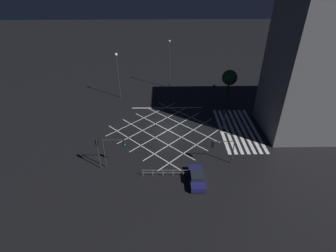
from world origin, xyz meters
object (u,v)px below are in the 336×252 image
at_px(traffic_light_se_cross, 206,91).
at_px(traffic_light_nw_main, 98,148).
at_px(waiting_car, 197,177).
at_px(street_lamp_east, 293,100).
at_px(street_lamp_west, 169,60).
at_px(street_tree_near, 230,78).
at_px(street_lamp_far, 117,66).
at_px(traffic_light_nw_cross, 115,147).
at_px(traffic_light_median_south, 225,115).
at_px(traffic_light_se_main, 214,91).
at_px(traffic_light_sw_cross, 222,147).

bearing_deg(traffic_light_se_cross, traffic_light_nw_main, 46.45).
height_order(traffic_light_se_cross, waiting_car, traffic_light_se_cross).
distance_m(street_lamp_east, street_lamp_west, 26.09).
distance_m(traffic_light_nw_main, street_tree_near, 29.53).
relative_size(street_lamp_east, street_lamp_far, 1.01).
xyz_separation_m(traffic_light_nw_main, street_lamp_far, (21.38, 0.30, 3.23)).
distance_m(traffic_light_nw_cross, street_lamp_east, 25.33).
bearing_deg(traffic_light_nw_cross, street_tree_near, 47.43).
height_order(traffic_light_nw_main, waiting_car, traffic_light_nw_main).
bearing_deg(street_tree_near, traffic_light_median_south, 164.84).
distance_m(traffic_light_se_main, traffic_light_sw_cross, 16.69).
bearing_deg(traffic_light_se_main, street_lamp_east, 39.45).
bearing_deg(traffic_light_se_main, traffic_light_sw_cross, -6.06).
bearing_deg(traffic_light_se_cross, street_lamp_west, -54.58).
bearing_deg(street_lamp_east, traffic_light_sw_cross, 117.77).
bearing_deg(traffic_light_se_main, street_lamp_west, -139.00).
xyz_separation_m(traffic_light_median_south, street_tree_near, (11.85, -3.21, 1.44)).
xyz_separation_m(traffic_light_se_cross, street_lamp_far, (4.39, 16.45, 3.27)).
distance_m(traffic_light_se_main, street_lamp_east, 14.58).
distance_m(traffic_light_median_south, street_lamp_far, 22.34).
relative_size(traffic_light_nw_cross, traffic_light_sw_cross, 1.20).
distance_m(street_lamp_west, street_lamp_far, 11.02).
height_order(traffic_light_se_cross, street_lamp_east, street_lamp_east).
height_order(traffic_light_median_south, traffic_light_se_cross, traffic_light_se_cross).
bearing_deg(traffic_light_se_cross, street_tree_near, -143.02).
bearing_deg(traffic_light_nw_main, traffic_light_sw_cross, -88.03).
bearing_deg(street_lamp_far, traffic_light_se_main, -103.44).
bearing_deg(traffic_light_nw_cross, waiting_car, -15.69).
distance_m(traffic_light_se_cross, street_lamp_east, 15.32).
height_order(traffic_light_sw_cross, street_lamp_far, street_lamp_far).
distance_m(traffic_light_sw_cross, street_lamp_west, 26.53).
xyz_separation_m(traffic_light_sw_cross, traffic_light_nw_main, (-0.54, 15.71, 0.40)).
xyz_separation_m(traffic_light_median_south, traffic_light_se_cross, (8.16, 1.69, 0.30)).
relative_size(traffic_light_se_cross, traffic_light_nw_main, 0.95).
bearing_deg(traffic_light_nw_main, waiting_car, -102.82).
relative_size(traffic_light_sw_cross, traffic_light_nw_main, 0.84).
xyz_separation_m(traffic_light_median_south, traffic_light_sw_cross, (-8.29, 2.13, -0.06)).
height_order(traffic_light_median_south, traffic_light_nw_cross, traffic_light_nw_cross).
height_order(traffic_light_nw_cross, street_tree_near, street_tree_near).
distance_m(traffic_light_se_cross, street_lamp_far, 17.33).
height_order(traffic_light_sw_cross, waiting_car, traffic_light_sw_cross).
distance_m(traffic_light_se_cross, street_lamp_west, 11.63).
height_order(traffic_light_nw_cross, street_lamp_far, street_lamp_far).
relative_size(traffic_light_se_cross, traffic_light_sw_cross, 1.13).
xyz_separation_m(street_lamp_east, street_lamp_far, (15.17, 26.76, -0.20)).
distance_m(traffic_light_nw_main, street_lamp_far, 21.62).
relative_size(traffic_light_se_cross, street_tree_near, 0.73).
height_order(traffic_light_sw_cross, street_tree_near, street_tree_near).
height_order(street_lamp_east, street_lamp_west, street_lamp_west).
xyz_separation_m(traffic_light_median_south, traffic_light_nw_main, (-8.83, 17.84, 0.33)).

